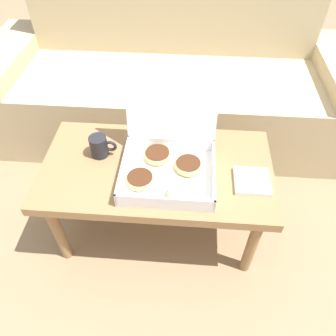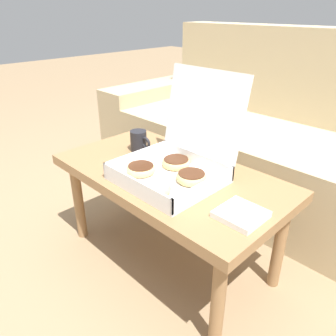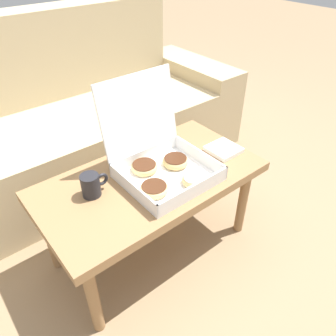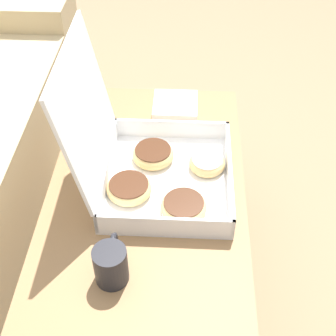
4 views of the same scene
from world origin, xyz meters
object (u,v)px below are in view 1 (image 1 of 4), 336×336
coffee_table (157,175)px  coffee_mug (100,146)px  pastry_box (168,158)px  couch (171,83)px

coffee_table → coffee_mug: bearing=168.0°
pastry_box → coffee_mug: size_ratio=3.41×
couch → coffee_table: size_ratio=2.28×
couch → pastry_box: couch is taller
couch → pastry_box: 0.83m
coffee_mug → coffee_table: bearing=-12.0°
coffee_table → coffee_mug: size_ratio=8.41×
couch → coffee_table: bearing=-90.0°
couch → coffee_mug: couch is taller
coffee_table → pastry_box: pastry_box is taller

